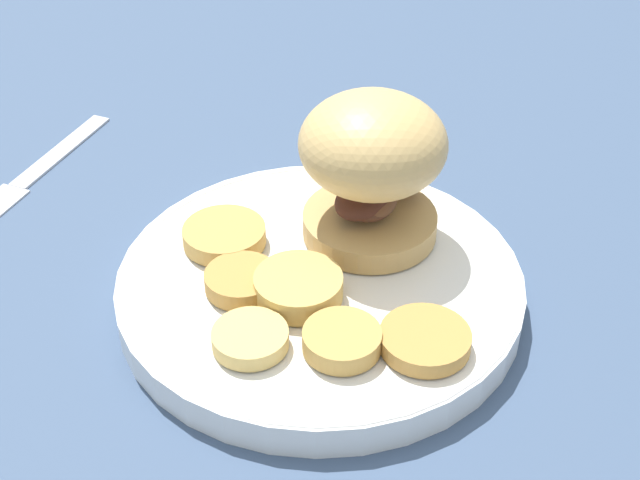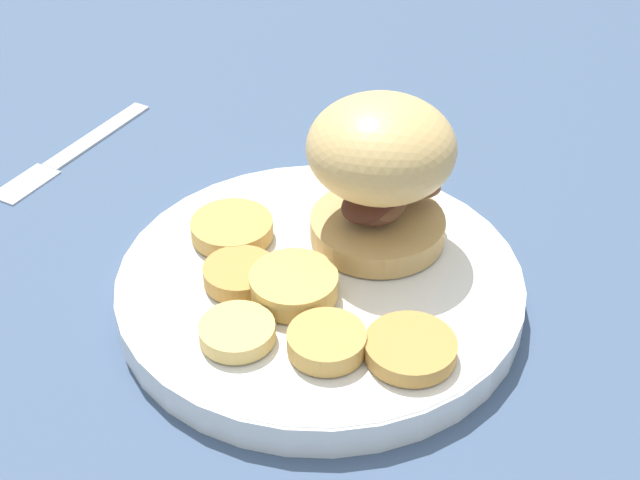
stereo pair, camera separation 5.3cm
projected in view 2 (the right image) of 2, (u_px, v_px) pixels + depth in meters
ground_plane at (320, 300)px, 0.56m from camera, size 4.00×4.00×0.00m
dinner_plate at (320, 285)px, 0.55m from camera, size 0.25×0.25×0.02m
sandwich at (381, 168)px, 0.55m from camera, size 0.09×0.09×0.10m
potato_round_0 at (232, 228)px, 0.57m from camera, size 0.05×0.05×0.01m
potato_round_1 at (237, 332)px, 0.50m from camera, size 0.04×0.04×0.01m
potato_round_2 at (410, 348)px, 0.49m from camera, size 0.05×0.05×0.01m
potato_round_3 at (240, 274)px, 0.54m from camera, size 0.04×0.04×0.01m
potato_round_4 at (294, 285)px, 0.53m from camera, size 0.05×0.05×0.01m
potato_round_5 at (327, 341)px, 0.49m from camera, size 0.04×0.04×0.01m
fork at (74, 150)px, 0.70m from camera, size 0.16×0.08×0.00m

